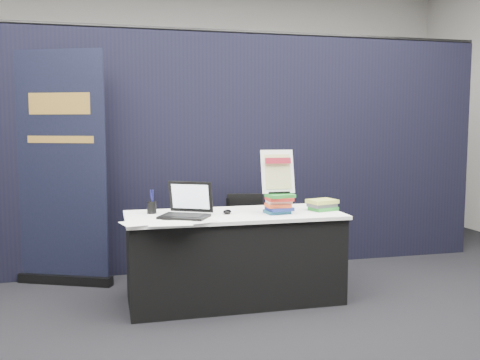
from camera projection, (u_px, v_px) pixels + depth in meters
name	position (u px, v px, depth m)	size (l,w,h in m)	color
floor	(251.00, 323.00, 4.03)	(8.00, 8.00, 0.00)	black
wall_back	(179.00, 106.00, 7.70)	(8.00, 0.02, 3.50)	beige
drape_partition	(210.00, 153.00, 5.44)	(6.00, 0.08, 2.40)	black
display_table	(234.00, 257.00, 4.52)	(1.80, 0.75, 0.75)	black
laptop	(183.00, 209.00, 4.29)	(0.45, 0.45, 0.28)	black
mouse	(227.00, 212.00, 4.45)	(0.07, 0.11, 0.03)	black
brochure_left	(143.00, 223.00, 4.04)	(0.32, 0.23, 0.00)	white
brochure_mid	(171.00, 223.00, 4.02)	(0.33, 0.23, 0.00)	white
brochure_right	(198.00, 221.00, 4.10)	(0.28, 0.20, 0.00)	silver
pen_cup	(152.00, 207.00, 4.46)	(0.08, 0.08, 0.10)	black
book_stack_tall	(279.00, 204.00, 4.45)	(0.21, 0.17, 0.17)	navy
book_stack_short	(322.00, 205.00, 4.62)	(0.25, 0.21, 0.09)	#22822A
info_sign	(278.00, 172.00, 4.46)	(0.28, 0.15, 0.38)	black
pullup_banner	(62.00, 182.00, 4.93)	(0.88, 0.47, 2.17)	black
stacking_chair	(248.00, 233.00, 5.13)	(0.44, 0.45, 0.82)	black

